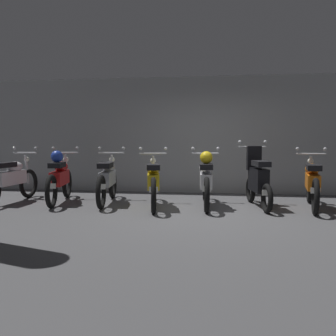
{
  "coord_description": "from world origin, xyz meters",
  "views": [
    {
      "loc": [
        0.23,
        -6.26,
        1.29
      ],
      "look_at": [
        -0.73,
        0.69,
        0.75
      ],
      "focal_mm": 38.67,
      "sensor_mm": 36.0,
      "label": 1
    }
  ],
  "objects_px": {
    "motorbike_slot_1": "(60,177)",
    "motorbike_slot_2": "(107,179)",
    "motorbike_slot_4": "(206,179)",
    "motorbike_slot_0": "(11,179)",
    "motorbike_slot_5": "(258,180)",
    "motorbike_slot_3": "(153,182)",
    "motorbike_slot_6": "(312,182)"
  },
  "relations": [
    {
      "from": "motorbike_slot_3",
      "to": "motorbike_slot_5",
      "type": "distance_m",
      "value": 2.02
    },
    {
      "from": "motorbike_slot_1",
      "to": "motorbike_slot_4",
      "type": "relative_size",
      "value": 0.99
    },
    {
      "from": "motorbike_slot_1",
      "to": "motorbike_slot_6",
      "type": "bearing_deg",
      "value": 0.63
    },
    {
      "from": "motorbike_slot_0",
      "to": "motorbike_slot_4",
      "type": "height_order",
      "value": "same"
    },
    {
      "from": "motorbike_slot_0",
      "to": "motorbike_slot_4",
      "type": "bearing_deg",
      "value": 1.94
    },
    {
      "from": "motorbike_slot_1",
      "to": "motorbike_slot_2",
      "type": "xyz_separation_m",
      "value": [
        1.0,
        0.06,
        -0.04
      ]
    },
    {
      "from": "motorbike_slot_5",
      "to": "motorbike_slot_6",
      "type": "bearing_deg",
      "value": 0.17
    },
    {
      "from": "motorbike_slot_0",
      "to": "motorbike_slot_1",
      "type": "relative_size",
      "value": 1.01
    },
    {
      "from": "motorbike_slot_3",
      "to": "motorbike_slot_5",
      "type": "height_order",
      "value": "motorbike_slot_5"
    },
    {
      "from": "motorbike_slot_0",
      "to": "motorbike_slot_4",
      "type": "relative_size",
      "value": 1.0
    },
    {
      "from": "motorbike_slot_2",
      "to": "motorbike_slot_6",
      "type": "relative_size",
      "value": 1.0
    },
    {
      "from": "motorbike_slot_6",
      "to": "motorbike_slot_5",
      "type": "bearing_deg",
      "value": -179.83
    },
    {
      "from": "motorbike_slot_4",
      "to": "motorbike_slot_0",
      "type": "bearing_deg",
      "value": -178.06
    },
    {
      "from": "motorbike_slot_5",
      "to": "motorbike_slot_4",
      "type": "bearing_deg",
      "value": -176.83
    },
    {
      "from": "motorbike_slot_1",
      "to": "motorbike_slot_0",
      "type": "bearing_deg",
      "value": -172.08
    },
    {
      "from": "motorbike_slot_2",
      "to": "motorbike_slot_3",
      "type": "bearing_deg",
      "value": -14.91
    },
    {
      "from": "motorbike_slot_1",
      "to": "motorbike_slot_3",
      "type": "bearing_deg",
      "value": -5.85
    },
    {
      "from": "motorbike_slot_0",
      "to": "motorbike_slot_3",
      "type": "xyz_separation_m",
      "value": [
        3.0,
        -0.07,
        0.0
      ]
    },
    {
      "from": "motorbike_slot_5",
      "to": "motorbike_slot_3",
      "type": "bearing_deg",
      "value": -172.68
    },
    {
      "from": "motorbike_slot_0",
      "to": "motorbike_slot_5",
      "type": "relative_size",
      "value": 1.17
    },
    {
      "from": "motorbike_slot_0",
      "to": "motorbike_slot_1",
      "type": "xyz_separation_m",
      "value": [
        1.0,
        0.14,
        0.04
      ]
    },
    {
      "from": "motorbike_slot_2",
      "to": "motorbike_slot_5",
      "type": "bearing_deg",
      "value": -0.18
    },
    {
      "from": "motorbike_slot_1",
      "to": "motorbike_slot_4",
      "type": "height_order",
      "value": "same"
    },
    {
      "from": "motorbike_slot_1",
      "to": "motorbike_slot_5",
      "type": "xyz_separation_m",
      "value": [
        4.0,
        0.05,
        -0.0
      ]
    },
    {
      "from": "motorbike_slot_4",
      "to": "motorbike_slot_5",
      "type": "xyz_separation_m",
      "value": [
        0.99,
        0.06,
        -0.0
      ]
    },
    {
      "from": "motorbike_slot_2",
      "to": "motorbike_slot_3",
      "type": "distance_m",
      "value": 1.03
    },
    {
      "from": "motorbike_slot_0",
      "to": "motorbike_slot_2",
      "type": "relative_size",
      "value": 1.0
    },
    {
      "from": "motorbike_slot_5",
      "to": "motorbike_slot_1",
      "type": "bearing_deg",
      "value": -179.26
    },
    {
      "from": "motorbike_slot_0",
      "to": "motorbike_slot_5",
      "type": "bearing_deg",
      "value": 2.19
    },
    {
      "from": "motorbike_slot_5",
      "to": "motorbike_slot_0",
      "type": "bearing_deg",
      "value": -177.81
    },
    {
      "from": "motorbike_slot_0",
      "to": "motorbike_slot_3",
      "type": "height_order",
      "value": "same"
    },
    {
      "from": "motorbike_slot_2",
      "to": "motorbike_slot_4",
      "type": "height_order",
      "value": "same"
    }
  ]
}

